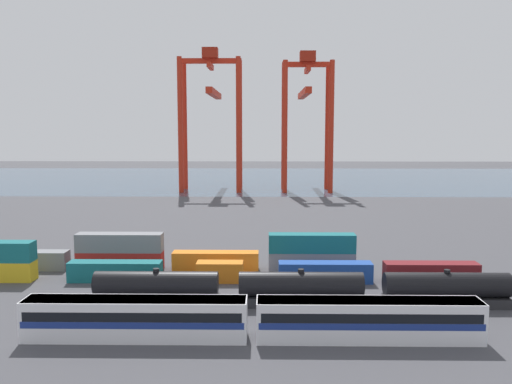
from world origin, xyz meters
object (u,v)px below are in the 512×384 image
at_px(freight_tank_row, 446,289).
at_px(gantry_crane_central, 306,107).
at_px(shipping_container_3, 220,272).
at_px(passenger_train, 252,317).
at_px(gantry_crane_west, 212,105).
at_px(shipping_container_5, 431,272).
at_px(shipping_container_9, 216,261).
at_px(shipping_container_10, 312,261).

bearing_deg(freight_tank_row, gantry_crane_central, 93.53).
distance_m(freight_tank_row, shipping_container_3, 27.85).
distance_m(passenger_train, gantry_crane_west, 126.87).
bearing_deg(gantry_crane_west, shipping_container_3, -83.93).
bearing_deg(passenger_train, shipping_container_5, 39.95).
distance_m(passenger_train, freight_tank_row, 23.74).
bearing_deg(shipping_container_5, shipping_container_9, 168.69).
height_order(shipping_container_3, shipping_container_9, same).
bearing_deg(gantry_crane_west, shipping_container_9, -84.20).
height_order(shipping_container_9, gantry_crane_west, gantry_crane_west).
xyz_separation_m(shipping_container_3, gantry_crane_west, (-11.08, 104.26, 25.79)).
distance_m(shipping_container_3, shipping_container_10, 13.71).
height_order(passenger_train, shipping_container_10, passenger_train).
height_order(shipping_container_3, gantry_crane_west, gantry_crane_west).
relative_size(shipping_container_3, shipping_container_10, 0.50).
height_order(shipping_container_5, shipping_container_9, same).
xyz_separation_m(shipping_container_9, gantry_crane_west, (-10.01, 98.56, 25.79)).
bearing_deg(shipping_container_9, gantry_crane_central, 78.38).
xyz_separation_m(passenger_train, gantry_crane_central, (14.62, 123.53, 24.39)).
bearing_deg(shipping_container_10, shipping_container_5, -20.86).
height_order(shipping_container_5, gantry_crane_central, gantry_crane_central).
xyz_separation_m(gantry_crane_west, gantry_crane_central, (30.30, 0.13, -0.56)).
relative_size(passenger_train, gantry_crane_west, 0.97).
relative_size(shipping_container_3, gantry_crane_west, 0.14).
xyz_separation_m(shipping_container_9, shipping_container_10, (13.54, 0.00, 0.00)).
xyz_separation_m(passenger_train, shipping_container_9, (-5.67, 24.84, -0.84)).
height_order(shipping_container_10, gantry_crane_west, gantry_crane_west).
xyz_separation_m(freight_tank_row, shipping_container_3, (-26.23, 9.35, -0.66)).
relative_size(shipping_container_3, shipping_container_5, 0.50).
bearing_deg(shipping_container_9, shipping_container_10, 0.00).
bearing_deg(passenger_train, shipping_container_9, 102.86).
bearing_deg(shipping_container_5, gantry_crane_west, 110.28).
bearing_deg(gantry_crane_central, gantry_crane_west, -179.75).
bearing_deg(shipping_container_5, freight_tank_row, -97.36).
distance_m(passenger_train, gantry_crane_central, 126.76).
xyz_separation_m(freight_tank_row, gantry_crane_central, (-7.01, 113.74, 24.57)).
bearing_deg(shipping_container_10, gantry_crane_central, 86.09).
height_order(shipping_container_5, shipping_container_10, same).
distance_m(freight_tank_row, shipping_container_9, 31.19).
distance_m(shipping_container_3, shipping_container_9, 5.80).
distance_m(shipping_container_5, shipping_container_10, 16.02).
bearing_deg(shipping_container_9, shipping_container_5, -11.31).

